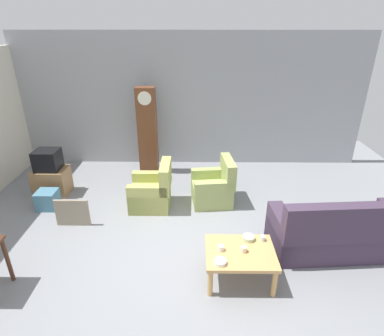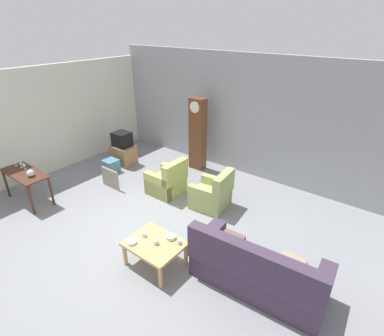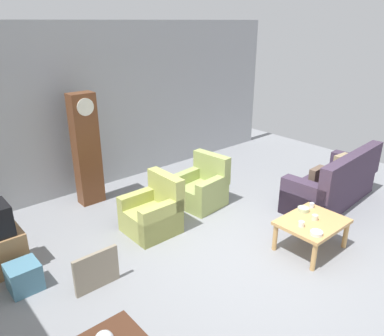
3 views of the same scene
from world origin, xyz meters
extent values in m
plane|color=gray|center=(0.00, 0.00, 0.00)|extent=(10.40, 10.40, 0.00)
cube|color=#9EA0A5|center=(0.00, 3.60, 1.60)|extent=(8.40, 0.16, 3.20)
cube|color=#423347|center=(2.37, 0.05, 0.22)|extent=(2.15, 0.98, 0.44)
cube|color=#423347|center=(2.39, -0.31, 0.74)|extent=(2.11, 0.35, 0.60)
cube|color=#423347|center=(1.44, -0.02, 0.34)|extent=(0.30, 0.85, 0.68)
cube|color=#9E8966|center=(2.85, 0.13, 0.62)|extent=(0.37, 0.15, 0.36)
cube|color=brown|center=(1.89, 0.06, 0.62)|extent=(0.37, 0.14, 0.36)
cube|color=tan|center=(-0.79, 1.34, 0.20)|extent=(0.76, 0.76, 0.40)
cube|color=tan|center=(-0.47, 1.34, 0.66)|extent=(0.18, 0.76, 0.52)
cube|color=tan|center=(-0.79, 1.64, 0.30)|extent=(0.76, 0.16, 0.60)
cube|color=tan|center=(-0.79, 1.04, 0.30)|extent=(0.76, 0.16, 0.60)
cube|color=#9CAA60|center=(0.43, 1.51, 0.20)|extent=(0.84, 0.84, 0.40)
cube|color=#9CAA60|center=(0.75, 1.55, 0.66)|extent=(0.26, 0.78, 0.52)
cube|color=#9CAA60|center=(0.40, 1.81, 0.30)|extent=(0.77, 0.24, 0.60)
cube|color=#9CAA60|center=(0.47, 1.22, 0.30)|extent=(0.77, 0.24, 0.60)
cube|color=tan|center=(0.73, -0.61, 0.45)|extent=(0.96, 0.76, 0.05)
cylinder|color=tan|center=(0.31, -0.94, 0.21)|extent=(0.07, 0.07, 0.42)
cylinder|color=tan|center=(1.16, -0.94, 0.21)|extent=(0.07, 0.07, 0.42)
cylinder|color=tan|center=(0.31, -0.29, 0.21)|extent=(0.07, 0.07, 0.42)
cylinder|color=tan|center=(1.16, -0.29, 0.21)|extent=(0.07, 0.07, 0.42)
cylinder|color=#472819|center=(-2.49, -0.69, 0.36)|extent=(0.06, 0.06, 0.71)
cube|color=brown|center=(-1.02, 2.96, 1.03)|extent=(0.44, 0.28, 2.05)
cylinder|color=silver|center=(-1.02, 2.81, 1.83)|extent=(0.30, 0.02, 0.30)
cube|color=#997047|center=(-2.94, 1.83, 0.28)|extent=(0.68, 0.52, 0.57)
cube|color=black|center=(-2.94, 1.83, 0.78)|extent=(0.48, 0.44, 0.42)
cube|color=gray|center=(-2.09, 0.66, 0.26)|extent=(0.60, 0.05, 0.52)
cube|color=teal|center=(-2.80, 1.24, 0.18)|extent=(0.38, 0.37, 0.36)
cylinder|color=white|center=(0.46, -0.60, 0.51)|extent=(0.08, 0.08, 0.08)
cylinder|color=silver|center=(1.08, -0.37, 0.51)|extent=(0.07, 0.07, 0.08)
cylinder|color=beige|center=(0.77, -0.62, 0.51)|extent=(0.09, 0.09, 0.08)
cylinder|color=white|center=(0.43, -0.86, 0.50)|extent=(0.17, 0.17, 0.05)
cylinder|color=#B2C69E|center=(0.88, -0.35, 0.50)|extent=(0.18, 0.18, 0.06)
camera|label=1|loc=(0.10, -4.09, 3.34)|focal=29.54mm
camera|label=2|loc=(3.70, -3.40, 3.88)|focal=27.98mm
camera|label=3|loc=(-3.70, -3.05, 3.19)|focal=34.75mm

